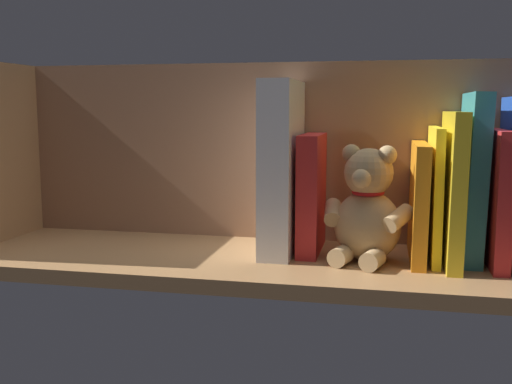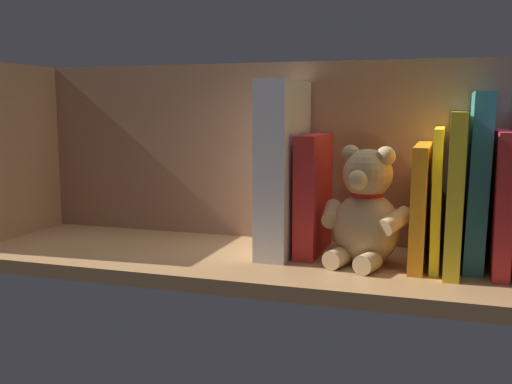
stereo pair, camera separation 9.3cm
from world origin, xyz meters
The scene contains 11 objects.
ground_plane centered at (0.00, 0.00, -1.10)cm, with size 95.82×30.16×2.20cm, color #A87A4C.
shelf_back_panel centered at (0.00, -12.83, 15.32)cm, with size 95.82×1.50×30.63cm, color #8F6447.
shelf_side_divider centered at (45.91, 0.00, 15.32)cm, with size 2.40×24.16×30.63cm, color #A87A4C.
book_2 centered at (-35.48, -2.87, 9.90)cm, with size 2.22×17.63×19.80cm, color red.
book_3 centered at (-32.39, -4.26, 12.56)cm, with size 2.69×14.85×25.13cm, color teal.
book_4 centered at (-29.33, -2.22, 11.18)cm, with size 2.15×18.92×22.36cm, color yellow.
book_5 centered at (-26.97, -3.58, 10.02)cm, with size 1.31×16.21×20.05cm, color yellow.
book_6 centered at (-24.64, -2.93, 8.82)cm, with size 2.08×17.50×17.65cm, color orange.
teddy_bear centered at (-17.07, 0.52, 7.71)cm, with size 13.61×13.11×17.51cm.
book_7 centered at (-8.17, -4.44, 9.40)cm, with size 3.19×14.49×18.80cm, color red.
dictionary_thick_white centered at (-3.52, -3.19, 13.58)cm, with size 4.85×16.78×27.15cm, color white.
Camera 2 is at (-28.32, 87.42, 22.81)cm, focal length 41.91 mm.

